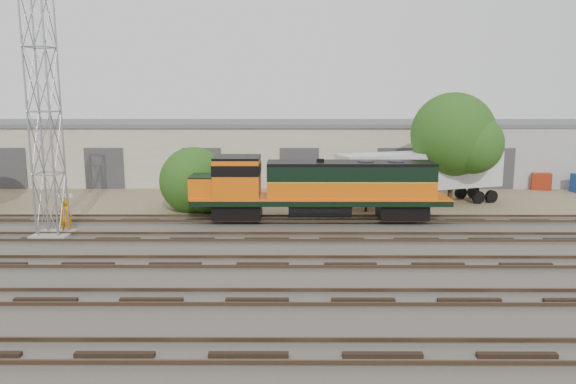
{
  "coord_description": "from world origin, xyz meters",
  "views": [
    {
      "loc": [
        1.23,
        -27.62,
        7.75
      ],
      "look_at": [
        1.12,
        4.0,
        2.2
      ],
      "focal_mm": 35.0,
      "sensor_mm": 36.0,
      "label": 1
    }
  ],
  "objects_px": {
    "signal_tower": "(45,116)",
    "semi_trailer": "(424,172)",
    "locomotive": "(316,187)",
    "worker": "(65,216)"
  },
  "relations": [
    {
      "from": "semi_trailer",
      "to": "signal_tower",
      "type": "bearing_deg",
      "value": -176.98
    },
    {
      "from": "locomotive",
      "to": "signal_tower",
      "type": "distance_m",
      "value": 15.67
    },
    {
      "from": "worker",
      "to": "semi_trailer",
      "type": "relative_size",
      "value": 0.16
    },
    {
      "from": "semi_trailer",
      "to": "worker",
      "type": "bearing_deg",
      "value": -177.91
    },
    {
      "from": "locomotive",
      "to": "signal_tower",
      "type": "height_order",
      "value": "signal_tower"
    },
    {
      "from": "signal_tower",
      "to": "semi_trailer",
      "type": "distance_m",
      "value": 24.57
    },
    {
      "from": "locomotive",
      "to": "worker",
      "type": "height_order",
      "value": "locomotive"
    },
    {
      "from": "worker",
      "to": "semi_trailer",
      "type": "xyz_separation_m",
      "value": [
        21.96,
        8.47,
        1.35
      ]
    },
    {
      "from": "worker",
      "to": "semi_trailer",
      "type": "height_order",
      "value": "semi_trailer"
    },
    {
      "from": "signal_tower",
      "to": "semi_trailer",
      "type": "bearing_deg",
      "value": 22.02
    }
  ]
}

